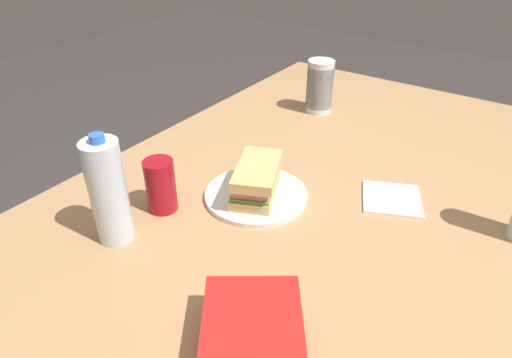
# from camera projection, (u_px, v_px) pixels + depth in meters

# --- Properties ---
(dining_table) EXTENTS (1.68, 1.10, 0.72)m
(dining_table) POSITION_uv_depth(u_px,v_px,m) (318.00, 221.00, 1.09)
(dining_table) COLOR tan
(dining_table) RESTS_ON ground_plane
(paper_plate) EXTENTS (0.24, 0.24, 0.01)m
(paper_plate) POSITION_uv_depth(u_px,v_px,m) (256.00, 195.00, 1.04)
(paper_plate) COLOR white
(paper_plate) RESTS_ON dining_table
(sandwich) EXTENTS (0.20, 0.16, 0.08)m
(sandwich) POSITION_uv_depth(u_px,v_px,m) (256.00, 179.00, 1.02)
(sandwich) COLOR #DBB26B
(sandwich) RESTS_ON paper_plate
(soda_can_red) EXTENTS (0.07, 0.07, 0.12)m
(soda_can_red) POSITION_uv_depth(u_px,v_px,m) (161.00, 185.00, 0.98)
(soda_can_red) COLOR maroon
(soda_can_red) RESTS_ON dining_table
(chip_bag) EXTENTS (0.27, 0.26, 0.07)m
(chip_bag) POSITION_uv_depth(u_px,v_px,m) (252.00, 350.00, 0.65)
(chip_bag) COLOR red
(chip_bag) RESTS_ON dining_table
(water_bottle_tall) EXTENTS (0.07, 0.07, 0.24)m
(water_bottle_tall) POSITION_uv_depth(u_px,v_px,m) (108.00, 192.00, 0.87)
(water_bottle_tall) COLOR silver
(water_bottle_tall) RESTS_ON dining_table
(plastic_cup_stack) EXTENTS (0.08, 0.08, 0.17)m
(plastic_cup_stack) POSITION_uv_depth(u_px,v_px,m) (320.00, 86.00, 1.42)
(plastic_cup_stack) COLOR silver
(plastic_cup_stack) RESTS_ON dining_table
(paper_napkin) EXTENTS (0.17, 0.17, 0.01)m
(paper_napkin) POSITION_uv_depth(u_px,v_px,m) (392.00, 199.00, 1.04)
(paper_napkin) COLOR white
(paper_napkin) RESTS_ON dining_table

